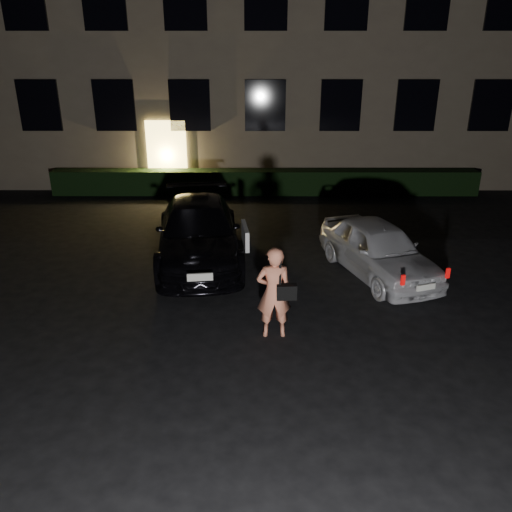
{
  "coord_description": "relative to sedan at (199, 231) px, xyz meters",
  "views": [
    {
      "loc": [
        -0.28,
        -6.92,
        4.62
      ],
      "look_at": [
        -0.3,
        2.0,
        1.02
      ],
      "focal_mm": 35.0,
      "sensor_mm": 36.0,
      "label": 1
    }
  ],
  "objects": [
    {
      "name": "hedge",
      "position": [
        1.68,
        6.12,
        -0.27
      ],
      "size": [
        15.0,
        0.7,
        0.85
      ],
      "primitive_type": "cube",
      "color": "black",
      "rests_on": "ground"
    },
    {
      "name": "hatch",
      "position": [
        4.1,
        -0.94,
        -0.08
      ],
      "size": [
        2.52,
        3.86,
        1.22
      ],
      "rotation": [
        0.0,
        0.0,
        0.33
      ],
      "color": "silver",
      "rests_on": "ground"
    },
    {
      "name": "man",
      "position": [
        1.7,
        -3.6,
        0.15
      ],
      "size": [
        0.7,
        0.43,
        1.67
      ],
      "rotation": [
        0.0,
        0.0,
        3.2
      ],
      "color": "#DA7C5C",
      "rests_on": "ground"
    },
    {
      "name": "sedan",
      "position": [
        0.0,
        0.0,
        0.0
      ],
      "size": [
        2.49,
        4.98,
        1.38
      ],
      "rotation": [
        0.0,
        0.0,
        0.12
      ],
      "color": "black",
      "rests_on": "ground"
    },
    {
      "name": "ground",
      "position": [
        1.68,
        -4.38,
        -0.69
      ],
      "size": [
        80.0,
        80.0,
        0.0
      ],
      "primitive_type": "plane",
      "color": "black",
      "rests_on": "ground"
    },
    {
      "name": "building",
      "position": [
        1.68,
        10.61,
        5.31
      ],
      "size": [
        20.0,
        8.11,
        12.0
      ],
      "color": "brown",
      "rests_on": "ground"
    }
  ]
}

